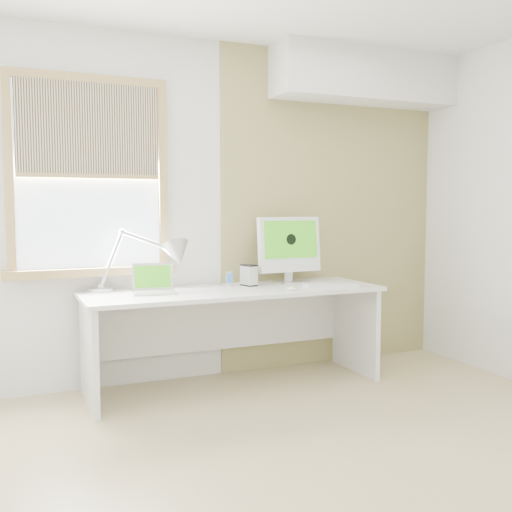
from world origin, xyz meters
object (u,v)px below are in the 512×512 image
imac (289,246)px  external_drive (249,275)px  desk_lamp (163,258)px  laptop (154,286)px  desk (232,314)px

imac → external_drive: bearing=-173.8°
desk_lamp → laptop: bearing=-140.0°
desk_lamp → imac: bearing=2.0°
desk_lamp → laptop: size_ratio=2.36×
laptop → imac: bearing=5.7°
laptop → imac: imac is taller
external_drive → imac: (0.36, 0.04, 0.21)m
desk → imac: bearing=11.2°
desk_lamp → external_drive: bearing=-0.4°
desk_lamp → external_drive: size_ratio=4.63×
laptop → desk_lamp: bearing=40.0°
desk_lamp → imac: (1.03, 0.04, 0.06)m
desk → desk_lamp: bearing=172.0°
desk → laptop: laptop is taller
laptop → external_drive: size_ratio=1.96×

